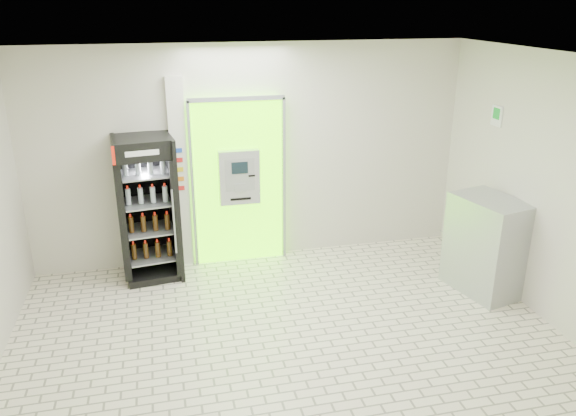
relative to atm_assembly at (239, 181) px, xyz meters
name	(u,v)px	position (x,y,z in m)	size (l,w,h in m)	color
ground	(294,352)	(0.20, -2.41, -1.17)	(6.00, 6.00, 0.00)	beige
room_shell	(295,187)	(0.20, -2.41, 0.67)	(6.00, 6.00, 6.00)	beige
atm_assembly	(239,181)	(0.00, 0.00, 0.00)	(1.30, 0.24, 2.33)	#5EF700
pillar	(180,175)	(-0.78, 0.04, 0.13)	(0.22, 0.11, 2.60)	silver
beverage_cooler	(149,211)	(-1.23, -0.23, -0.26)	(0.80, 0.74, 1.91)	black
steel_cabinet	(487,245)	(2.88, -1.61, -0.56)	(0.83, 1.04, 1.23)	#A5A7AC
exit_sign	(497,116)	(3.19, -1.01, 0.95)	(0.02, 0.22, 0.26)	white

